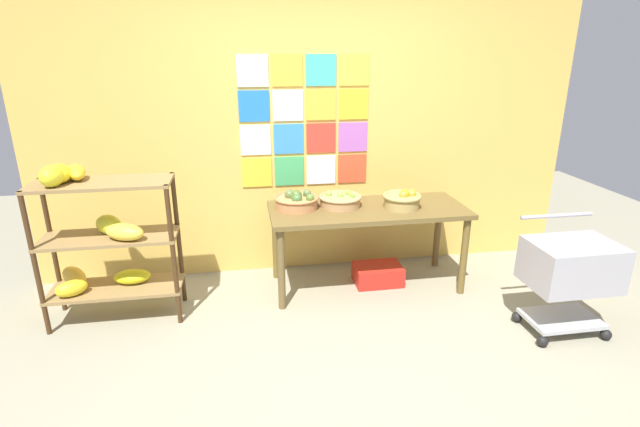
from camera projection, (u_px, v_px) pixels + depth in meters
ground at (354, 380)px, 3.05m from camera, size 9.47×9.47×0.00m
back_wall_with_art at (311, 122)px, 4.24m from camera, size 4.89×0.07×2.76m
banana_shelf_unit at (99, 234)px, 3.54m from camera, size 0.98×0.48×1.24m
display_table at (368, 217)px, 4.07m from camera, size 1.66×0.68×0.72m
fruit_basket_back_left at (402, 200)px, 4.02m from camera, size 0.32×0.32×0.16m
fruit_basket_right at (340, 200)px, 4.06m from camera, size 0.36×0.36×0.12m
fruit_basket_left at (297, 201)px, 4.00m from camera, size 0.37×0.37×0.16m
produce_crate_under_table at (378, 274)px, 4.28m from camera, size 0.42×0.29×0.17m
shopping_cart at (571, 269)px, 3.42m from camera, size 0.60×0.47×0.84m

